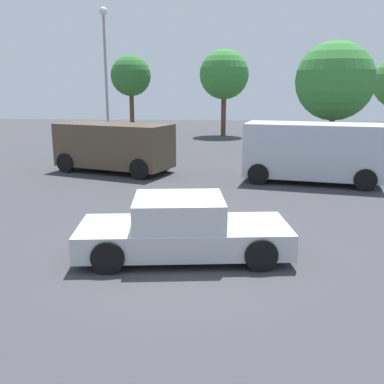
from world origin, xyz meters
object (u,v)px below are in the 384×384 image
(sedan_foreground, at_px, (182,230))
(van_white, at_px, (312,151))
(dog, at_px, (185,205))
(suv_dark, at_px, (114,146))
(light_post_near, at_px, (105,57))

(sedan_foreground, bearing_deg, van_white, 55.78)
(dog, xyz_separation_m, suv_dark, (-3.52, 5.97, 0.86))
(sedan_foreground, height_order, suv_dark, suv_dark)
(van_white, bearing_deg, light_post_near, -27.75)
(sedan_foreground, height_order, light_post_near, light_post_near)
(sedan_foreground, distance_m, van_white, 8.77)
(sedan_foreground, relative_size, suv_dark, 0.87)
(sedan_foreground, height_order, van_white, van_white)
(sedan_foreground, bearing_deg, suv_dark, 105.18)
(suv_dark, bearing_deg, van_white, 9.25)
(van_white, xyz_separation_m, light_post_near, (-9.86, 8.13, 3.87))
(dog, height_order, suv_dark, suv_dark)
(sedan_foreground, bearing_deg, light_post_near, 103.04)
(dog, height_order, light_post_near, light_post_near)
(van_white, xyz_separation_m, suv_dark, (-7.78, 1.43, -0.08))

